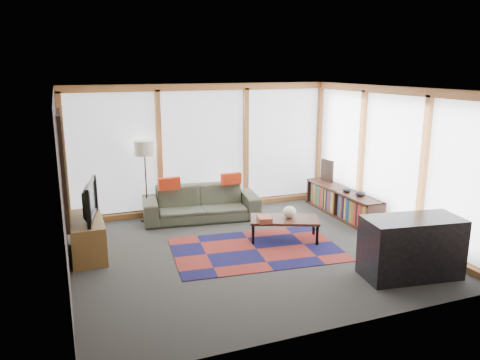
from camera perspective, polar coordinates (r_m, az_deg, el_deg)
name	(u,v)px	position (r m, az deg, el deg)	size (l,w,h in m)	color
ground	(249,251)	(7.70, 1.08, -8.64)	(5.50, 5.50, 0.00)	#2E2F2C
room_envelope	(264,150)	(7.96, 2.91, 3.64)	(5.52, 5.02, 2.62)	#493C37
rug	(256,249)	(7.76, 2.00, -8.44)	(2.70, 1.74, 0.01)	maroon
sofa	(201,203)	(9.19, -4.78, -2.81)	(2.22, 0.87, 0.65)	#353829
pillow_left	(169,184)	(8.96, -8.63, -0.43)	(0.42, 0.12, 0.23)	#B32A0F
pillow_right	(231,179)	(9.27, -1.10, 0.17)	(0.40, 0.12, 0.22)	#B32A0F
floor_lamp	(146,181)	(9.14, -11.40, -0.13)	(0.40, 0.40, 1.57)	#2F2419
coffee_table	(284,229)	(8.15, 5.41, -5.97)	(1.16, 0.58, 0.39)	#341E15
book_stack	(264,219)	(7.88, 3.00, -4.80)	(0.22, 0.28, 0.09)	brown
vase	(290,212)	(8.11, 6.06, -3.90)	(0.24, 0.24, 0.20)	#EDE6CB
bookshelf	(342,203)	(9.56, 12.36, -2.76)	(0.40, 2.19, 0.55)	#341E15
bowl_a	(360,194)	(9.09, 14.47, -1.62)	(0.19, 0.19, 0.10)	black
bowl_b	(347,190)	(9.30, 12.89, -1.22)	(0.17, 0.17, 0.09)	black
shelf_picture	(327,170)	(10.10, 10.57, 1.15)	(0.04, 0.35, 0.46)	black
tv_console	(87,237)	(7.82, -18.13, -6.62)	(0.50, 1.21, 0.60)	brown
television	(85,201)	(7.63, -18.39, -2.40)	(1.04, 0.14, 0.60)	black
bar_counter	(411,247)	(7.11, 20.15, -7.71)	(1.37, 0.64, 0.87)	black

